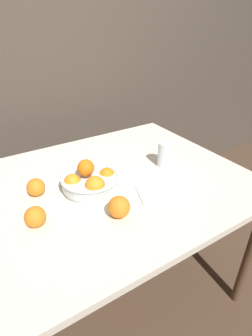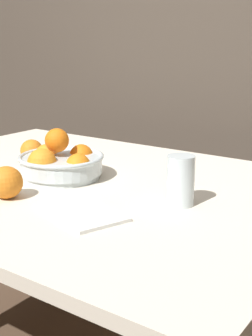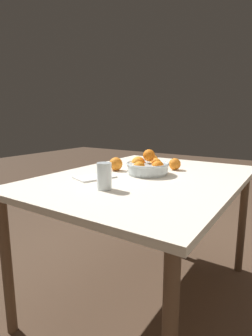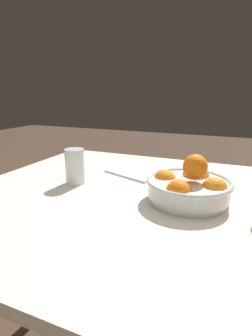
{
  "view_description": "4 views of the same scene",
  "coord_description": "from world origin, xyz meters",
  "px_view_note": "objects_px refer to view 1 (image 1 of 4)",
  "views": [
    {
      "loc": [
        -0.41,
        -0.87,
        1.38
      ],
      "look_at": [
        0.12,
        -0.04,
        0.81
      ],
      "focal_mm": 28.0,
      "sensor_mm": 36.0,
      "label": 1
    },
    {
      "loc": [
        0.85,
        -0.97,
        1.13
      ],
      "look_at": [
        0.19,
        -0.02,
        0.82
      ],
      "focal_mm": 50.0,
      "sensor_mm": 36.0,
      "label": 2
    },
    {
      "loc": [
        1.25,
        0.69,
        1.07
      ],
      "look_at": [
        0.19,
        -0.01,
        0.82
      ],
      "focal_mm": 28.0,
      "sensor_mm": 36.0,
      "label": 3
    },
    {
      "loc": [
        -0.15,
        0.71,
        1.06
      ],
      "look_at": [
        0.17,
        -0.05,
        0.81
      ],
      "focal_mm": 28.0,
      "sensor_mm": 36.0,
      "label": 4
    }
  ],
  "objects_px": {
    "juice_glass": "(164,155)",
    "orange_loose_front": "(36,187)",
    "orange_loose_near_bowl": "(119,207)",
    "orange_loose_aside": "(35,217)",
    "fruit_bowl": "(90,180)"
  },
  "relations": [
    {
      "from": "orange_loose_near_bowl",
      "to": "fruit_bowl",
      "type": "bearing_deg",
      "value": 93.8
    },
    {
      "from": "orange_loose_front",
      "to": "orange_loose_aside",
      "type": "height_order",
      "value": "orange_loose_aside"
    },
    {
      "from": "orange_loose_near_bowl",
      "to": "orange_loose_aside",
      "type": "height_order",
      "value": "orange_loose_near_bowl"
    },
    {
      "from": "fruit_bowl",
      "to": "juice_glass",
      "type": "height_order",
      "value": "fruit_bowl"
    },
    {
      "from": "orange_loose_near_bowl",
      "to": "orange_loose_aside",
      "type": "relative_size",
      "value": 1.1
    },
    {
      "from": "juice_glass",
      "to": "orange_loose_near_bowl",
      "type": "relative_size",
      "value": 1.48
    },
    {
      "from": "juice_glass",
      "to": "orange_loose_near_bowl",
      "type": "distance_m",
      "value": 0.43
    },
    {
      "from": "fruit_bowl",
      "to": "juice_glass",
      "type": "relative_size",
      "value": 2.01
    },
    {
      "from": "juice_glass",
      "to": "orange_loose_front",
      "type": "distance_m",
      "value": 0.6
    },
    {
      "from": "orange_loose_front",
      "to": "orange_loose_aside",
      "type": "relative_size",
      "value": 0.98
    },
    {
      "from": "orange_loose_aside",
      "to": "orange_loose_front",
      "type": "bearing_deg",
      "value": 73.81
    },
    {
      "from": "juice_glass",
      "to": "orange_loose_front",
      "type": "height_order",
      "value": "juice_glass"
    },
    {
      "from": "fruit_bowl",
      "to": "juice_glass",
      "type": "xyz_separation_m",
      "value": [
        0.39,
        -0.01,
        0.01
      ]
    },
    {
      "from": "fruit_bowl",
      "to": "juice_glass",
      "type": "distance_m",
      "value": 0.39
    },
    {
      "from": "orange_loose_near_bowl",
      "to": "orange_loose_aside",
      "type": "distance_m",
      "value": 0.29
    }
  ]
}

